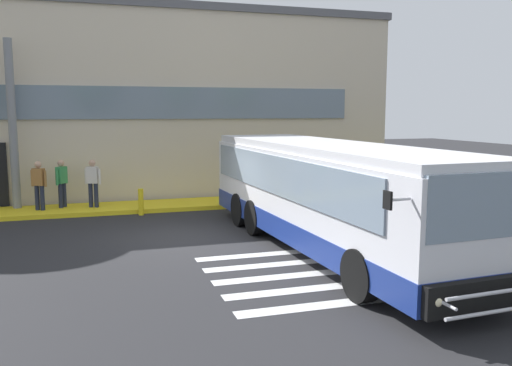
{
  "coord_description": "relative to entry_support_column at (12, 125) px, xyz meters",
  "views": [
    {
      "loc": [
        -2.43,
        -14.48,
        3.49
      ],
      "look_at": [
        1.9,
        -0.41,
        1.5
      ],
      "focal_mm": 37.36,
      "sensor_mm": 36.0,
      "label": 1
    }
  ],
  "objects": [
    {
      "name": "entry_support_column",
      "position": [
        0.0,
        0.0,
        0.0
      ],
      "size": [
        0.28,
        0.28,
        5.77
      ],
      "primitive_type": "cylinder",
      "color": "slate",
      "rests_on": "boarding_curb"
    },
    {
      "name": "passenger_near_column",
      "position": [
        0.8,
        -0.68,
        -1.96
      ],
      "size": [
        0.52,
        0.38,
        1.68
      ],
      "color": "#1E2338",
      "rests_on": "boarding_curb"
    },
    {
      "name": "bus_main_foreground",
      "position": [
        8.18,
        -7.83,
        -1.7
      ],
      "size": [
        3.14,
        11.33,
        2.7
      ],
      "color": "silver",
      "rests_on": "ground"
    },
    {
      "name": "boarding_curb",
      "position": [
        5.0,
        -0.6,
        -2.96
      ],
      "size": [
        23.46,
        2.0,
        0.15
      ],
      "primitive_type": "cube",
      "color": "yellow",
      "rests_on": "ground"
    },
    {
      "name": "passenger_by_doorway",
      "position": [
        1.51,
        -0.34,
        -1.96
      ],
      "size": [
        0.39,
        0.51,
        1.68
      ],
      "color": "#1E2338",
      "rests_on": "boarding_curb"
    },
    {
      "name": "terminal_building",
      "position": [
        4.32,
        6.19,
        0.75
      ],
      "size": [
        21.26,
        13.8,
        7.6
      ],
      "color": "beige",
      "rests_on": "ground"
    },
    {
      "name": "safety_bollard_yellow",
      "position": [
        4.07,
        -1.8,
        -2.59
      ],
      "size": [
        0.18,
        0.18,
        0.9
      ],
      "primitive_type": "cylinder",
      "color": "yellow",
      "rests_on": "ground"
    },
    {
      "name": "passenger_at_curb_edge",
      "position": [
        2.55,
        -0.63,
        -1.96
      ],
      "size": [
        0.54,
        0.36,
        1.68
      ],
      "color": "#1E2338",
      "rests_on": "boarding_curb"
    },
    {
      "name": "ground_plane",
      "position": [
        5.0,
        -5.4,
        -3.05
      ],
      "size": [
        80.0,
        90.0,
        0.02
      ],
      "primitive_type": "cube",
      "color": "#232326",
      "rests_on": "ground"
    },
    {
      "name": "bay_paint_stripes",
      "position": [
        7.0,
        -9.6,
        -3.03
      ],
      "size": [
        4.4,
        3.96,
        0.01
      ],
      "color": "silver",
      "rests_on": "ground"
    }
  ]
}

